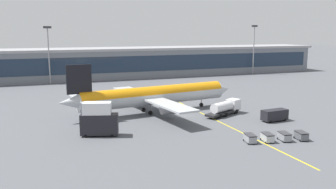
% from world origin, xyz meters
% --- Properties ---
extents(ground_plane, '(700.00, 700.00, 0.00)m').
position_xyz_m(ground_plane, '(0.00, 0.00, 0.00)').
color(ground_plane, '#515459').
extents(apron_lead_in_line, '(0.80, 80.00, 0.01)m').
position_xyz_m(apron_lead_in_line, '(5.00, 2.00, 0.00)').
color(apron_lead_in_line, yellow).
rests_on(apron_lead_in_line, ground_plane).
extents(terminal_building, '(176.02, 19.86, 12.22)m').
position_xyz_m(terminal_building, '(6.40, 73.34, 6.13)').
color(terminal_building, slate).
rests_on(terminal_building, ground_plane).
extents(main_airliner, '(44.56, 35.42, 12.22)m').
position_xyz_m(main_airliner, '(-5.27, 4.41, 4.13)').
color(main_airliner, '#B2B7BC').
rests_on(main_airliner, ground_plane).
extents(fuel_tanker, '(10.82, 6.93, 3.25)m').
position_xyz_m(fuel_tanker, '(9.30, -3.77, 1.75)').
color(fuel_tanker, '#232326').
rests_on(fuel_tanker, ground_plane).
extents(lavatory_truck, '(5.97, 2.76, 2.50)m').
position_xyz_m(lavatory_truck, '(16.40, -12.57, 1.42)').
color(lavatory_truck, black).
rests_on(lavatory_truck, ground_plane).
extents(catering_lift, '(7.24, 4.42, 6.30)m').
position_xyz_m(catering_lift, '(-20.92, -10.19, 3.07)').
color(catering_lift, black).
rests_on(catering_lift, ground_plane).
extents(baggage_cart_0, '(2.06, 2.90, 1.48)m').
position_xyz_m(baggage_cart_0, '(2.82, -23.69, 0.78)').
color(baggage_cart_0, gray).
rests_on(baggage_cart_0, ground_plane).
extents(baggage_cart_1, '(2.06, 2.90, 1.48)m').
position_xyz_m(baggage_cart_1, '(5.96, -24.31, 0.78)').
color(baggage_cart_1, '#B2B7BC').
rests_on(baggage_cart_1, ground_plane).
extents(baggage_cart_2, '(2.06, 2.90, 1.48)m').
position_xyz_m(baggage_cart_2, '(9.10, -24.92, 0.78)').
color(baggage_cart_2, gray).
rests_on(baggage_cart_2, ground_plane).
extents(baggage_cart_3, '(2.06, 2.90, 1.48)m').
position_xyz_m(baggage_cart_3, '(12.24, -25.53, 0.78)').
color(baggage_cart_3, '#595B60').
rests_on(baggage_cart_3, ground_plane).
extents(apron_light_mast_0, '(2.80, 0.50, 20.82)m').
position_xyz_m(apron_light_mast_0, '(-25.89, 61.38, 12.34)').
color(apron_light_mast_0, gray).
rests_on(apron_light_mast_0, ground_plane).
extents(apron_light_mast_1, '(2.80, 0.50, 21.65)m').
position_xyz_m(apron_light_mast_1, '(60.40, 61.38, 12.78)').
color(apron_light_mast_1, gray).
rests_on(apron_light_mast_1, ground_plane).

